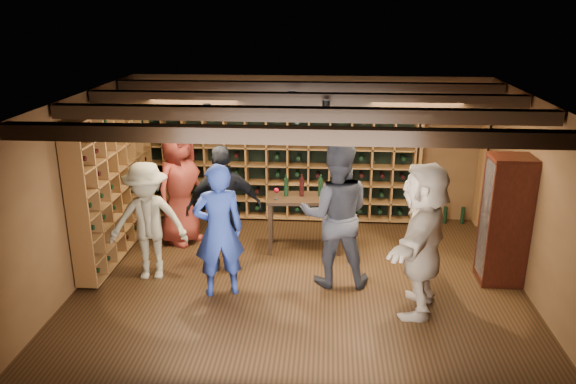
# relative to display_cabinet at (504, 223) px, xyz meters

# --- Properties ---
(ground) EXTENTS (6.00, 6.00, 0.00)m
(ground) POSITION_rel_display_cabinet_xyz_m (-2.71, -0.20, -0.86)
(ground) COLOR #321D0E
(ground) RESTS_ON ground
(room_shell) EXTENTS (6.00, 6.00, 6.00)m
(room_shell) POSITION_rel_display_cabinet_xyz_m (-2.71, -0.15, 1.56)
(room_shell) COLOR brown
(room_shell) RESTS_ON ground
(wine_rack_back) EXTENTS (4.65, 0.30, 2.20)m
(wine_rack_back) POSITION_rel_display_cabinet_xyz_m (-3.24, 2.13, 0.29)
(wine_rack_back) COLOR brown
(wine_rack_back) RESTS_ON ground
(wine_rack_left) EXTENTS (0.30, 2.65, 2.20)m
(wine_rack_left) POSITION_rel_display_cabinet_xyz_m (-5.54, 0.62, 0.29)
(wine_rack_left) COLOR brown
(wine_rack_left) RESTS_ON ground
(crate_shelf) EXTENTS (1.20, 0.32, 2.07)m
(crate_shelf) POSITION_rel_display_cabinet_xyz_m (-0.31, 2.12, 0.71)
(crate_shelf) COLOR brown
(crate_shelf) RESTS_ON ground
(display_cabinet) EXTENTS (0.55, 0.50, 1.75)m
(display_cabinet) POSITION_rel_display_cabinet_xyz_m (0.00, 0.00, 0.00)
(display_cabinet) COLOR #38120B
(display_cabinet) RESTS_ON ground
(man_blue_shirt) EXTENTS (0.75, 0.61, 1.78)m
(man_blue_shirt) POSITION_rel_display_cabinet_xyz_m (-3.75, -0.62, 0.03)
(man_blue_shirt) COLOR navy
(man_blue_shirt) RESTS_ON ground
(man_grey_suit) EXTENTS (0.98, 0.77, 1.98)m
(man_grey_suit) POSITION_rel_display_cabinet_xyz_m (-2.26, -0.20, 0.13)
(man_grey_suit) COLOR black
(man_grey_suit) RESTS_ON ground
(guest_red_floral) EXTENTS (0.96, 1.07, 1.84)m
(guest_red_floral) POSITION_rel_display_cabinet_xyz_m (-4.67, 1.02, 0.07)
(guest_red_floral) COLOR maroon
(guest_red_floral) RESTS_ON ground
(guest_woman_black) EXTENTS (1.15, 0.72, 1.82)m
(guest_woman_black) POSITION_rel_display_cabinet_xyz_m (-3.81, 0.12, 0.05)
(guest_woman_black) COLOR black
(guest_woman_black) RESTS_ON ground
(guest_khaki) EXTENTS (1.13, 0.72, 1.66)m
(guest_khaki) POSITION_rel_display_cabinet_xyz_m (-4.80, -0.23, -0.03)
(guest_khaki) COLOR #7F7558
(guest_khaki) RESTS_ON ground
(guest_beige) EXTENTS (1.05, 1.87, 1.92)m
(guest_beige) POSITION_rel_display_cabinet_xyz_m (-1.22, -0.85, 0.10)
(guest_beige) COLOR tan
(guest_beige) RESTS_ON ground
(tasting_table) EXTENTS (1.16, 0.63, 1.14)m
(tasting_table) POSITION_rel_display_cabinet_xyz_m (-2.71, 0.86, -0.10)
(tasting_table) COLOR black
(tasting_table) RESTS_ON ground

